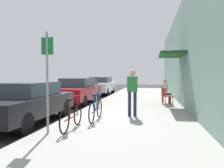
{
  "coord_description": "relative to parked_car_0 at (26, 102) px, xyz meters",
  "views": [
    {
      "loc": [
        3.02,
        -8.13,
        1.63
      ],
      "look_at": [
        0.7,
        5.05,
        1.09
      ],
      "focal_mm": 35.82,
      "sensor_mm": 36.0,
      "label": 1
    }
  ],
  "objects": [
    {
      "name": "ground_plane",
      "position": [
        1.1,
        1.31,
        -0.72
      ],
      "size": [
        60.0,
        60.0,
        0.0
      ],
      "primitive_type": "plane",
      "color": "#2D2D30"
    },
    {
      "name": "sidewalk_slab",
      "position": [
        3.35,
        3.31,
        -0.66
      ],
      "size": [
        4.5,
        32.0,
        0.12
      ],
      "primitive_type": "cube",
      "color": "#9E9B93",
      "rests_on": "ground_plane"
    },
    {
      "name": "building_facade",
      "position": [
        5.74,
        3.32,
        1.95
      ],
      "size": [
        1.4,
        32.0,
        5.35
      ],
      "color": "gray",
      "rests_on": "ground_plane"
    },
    {
      "name": "parked_car_0",
      "position": [
        0.0,
        0.0,
        0.0
      ],
      "size": [
        1.8,
        4.4,
        1.39
      ],
      "color": "black",
      "rests_on": "ground_plane"
    },
    {
      "name": "parked_car_1",
      "position": [
        -0.0,
        5.25,
        0.02
      ],
      "size": [
        1.8,
        4.4,
        1.45
      ],
      "color": "maroon",
      "rests_on": "ground_plane"
    },
    {
      "name": "parked_car_2",
      "position": [
        0.0,
        11.14,
        0.04
      ],
      "size": [
        1.8,
        4.4,
        1.46
      ],
      "color": "silver",
      "rests_on": "ground_plane"
    },
    {
      "name": "parking_meter",
      "position": [
        1.55,
        3.55,
        0.16
      ],
      "size": [
        0.12,
        0.1,
        1.32
      ],
      "color": "slate",
      "rests_on": "sidewalk_slab"
    },
    {
      "name": "street_sign",
      "position": [
        1.5,
        -1.47,
        0.92
      ],
      "size": [
        0.32,
        0.06,
        2.6
      ],
      "color": "gray",
      "rests_on": "sidewalk_slab"
    },
    {
      "name": "bicycle_0",
      "position": [
        1.95,
        -0.94,
        -0.24
      ],
      "size": [
        0.46,
        1.71,
        0.9
      ],
      "color": "black",
      "rests_on": "sidewalk_slab"
    },
    {
      "name": "bicycle_1",
      "position": [
        2.31,
        0.36,
        -0.24
      ],
      "size": [
        0.46,
        1.71,
        0.9
      ],
      "color": "black",
      "rests_on": "sidewalk_slab"
    },
    {
      "name": "cafe_chair_0",
      "position": [
        4.85,
        4.44,
        -0.1
      ],
      "size": [
        0.55,
        0.55,
        0.87
      ],
      "color": "maroon",
      "rests_on": "sidewalk_slab"
    },
    {
      "name": "cafe_chair_1",
      "position": [
        4.85,
        5.47,
        -0.1
      ],
      "size": [
        0.54,
        0.54,
        0.87
      ],
      "color": "maroon",
      "rests_on": "sidewalk_slab"
    },
    {
      "name": "seated_patron_1",
      "position": [
        4.91,
        5.46,
        0.09
      ],
      "size": [
        0.49,
        0.44,
        1.29
      ],
      "color": "#232838",
      "rests_on": "sidewalk_slab"
    },
    {
      "name": "pedestrian_standing",
      "position": [
        3.44,
        1.32,
        0.4
      ],
      "size": [
        0.36,
        0.22,
        1.7
      ],
      "color": "#232838",
      "rests_on": "sidewalk_slab"
    }
  ]
}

